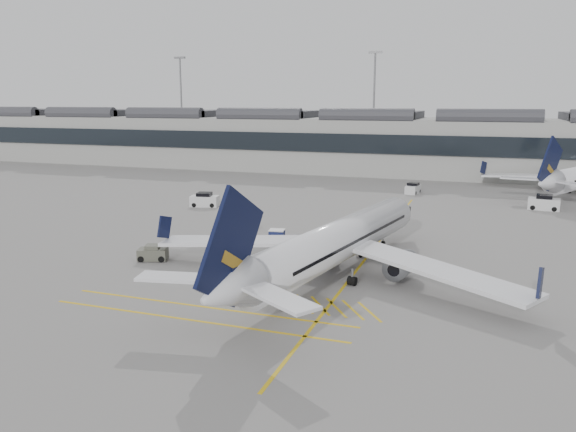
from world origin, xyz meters
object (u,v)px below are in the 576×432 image
(pushback_tug, at_px, (153,253))
(airliner_main, at_px, (336,243))
(belt_loader, at_px, (375,252))
(ramp_agent_a, at_px, (336,252))
(baggage_cart_a, at_px, (327,253))
(ramp_agent_b, at_px, (283,251))

(pushback_tug, bearing_deg, airliner_main, -14.88)
(belt_loader, height_order, ramp_agent_a, belt_loader)
(airliner_main, distance_m, belt_loader, 7.31)
(belt_loader, distance_m, ramp_agent_a, 3.88)
(belt_loader, bearing_deg, pushback_tug, -151.44)
(baggage_cart_a, bearing_deg, airliner_main, -50.39)
(airliner_main, bearing_deg, belt_loader, 83.49)
(baggage_cart_a, distance_m, ramp_agent_b, 4.24)
(baggage_cart_a, height_order, ramp_agent_a, baggage_cart_a)
(baggage_cart_a, height_order, ramp_agent_b, baggage_cart_a)
(airliner_main, height_order, baggage_cart_a, airliner_main)
(belt_loader, bearing_deg, ramp_agent_b, -150.55)
(airliner_main, distance_m, ramp_agent_b, 7.04)
(airliner_main, relative_size, baggage_cart_a, 18.33)
(airliner_main, relative_size, ramp_agent_a, 22.30)
(airliner_main, relative_size, pushback_tug, 12.05)
(baggage_cart_a, relative_size, ramp_agent_b, 1.22)
(pushback_tug, bearing_deg, ramp_agent_b, 2.65)
(belt_loader, height_order, ramp_agent_b, belt_loader)
(ramp_agent_a, bearing_deg, ramp_agent_b, 173.54)
(baggage_cart_a, bearing_deg, pushback_tug, -150.37)
(airliner_main, xyz_separation_m, ramp_agent_a, (-1.17, 4.51, -2.03))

